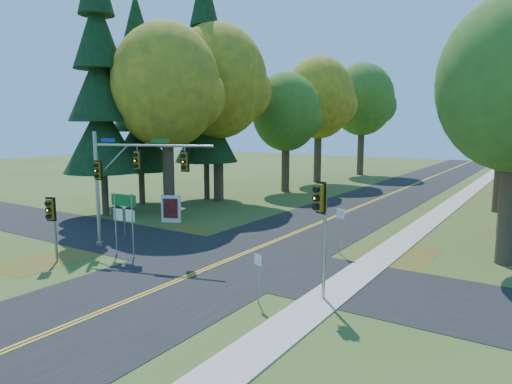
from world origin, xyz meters
The scene contains 27 objects.
ground centered at (0.00, 0.00, 0.00)m, with size 160.00×160.00×0.00m, color #3B4E1B.
road_main centered at (0.00, 0.00, 0.01)m, with size 8.00×160.00×0.02m, color black.
road_cross centered at (0.00, 2.00, 0.01)m, with size 60.00×6.00×0.02m, color black.
centerline_left centered at (-0.10, 0.00, 0.03)m, with size 0.10×160.00×0.01m, color gold.
centerline_right centered at (0.10, 0.00, 0.03)m, with size 0.10×160.00×0.01m, color gold.
sidewalk_east centered at (6.20, 0.00, 0.03)m, with size 1.60×160.00×0.06m, color #9E998E.
leaf_patch_w_near centered at (-6.50, 4.00, 0.01)m, with size 4.00×6.00×0.00m, color brown.
leaf_patch_e centered at (6.80, 6.00, 0.01)m, with size 3.50×8.00×0.00m, color brown.
leaf_patch_w_far centered at (-7.50, -3.00, 0.01)m, with size 3.00×5.00×0.00m, color brown.
tree_w_a centered at (-11.13, 9.38, 9.49)m, with size 8.00×8.00×14.15m.
tree_w_b centered at (-11.72, 16.29, 10.37)m, with size 8.60×8.60×15.38m.
tree_w_c centered at (-9.54, 24.47, 7.94)m, with size 6.80×6.80×11.91m.
tree_e_c centered at (9.88, 23.69, 10.66)m, with size 8.80×8.80×15.79m.
tree_w_d centered at (-10.13, 33.18, 9.78)m, with size 8.20×8.20×14.56m.
tree_e_d centered at (9.26, 32.87, 8.24)m, with size 7.00×7.00×12.32m.
tree_w_e centered at (-8.92, 44.09, 10.07)m, with size 8.40×8.40×14.97m.
pine_a centered at (-14.50, 6.00, 9.18)m, with size 5.60×5.60×19.48m.
pine_b centered at (-16.00, 11.00, 8.16)m, with size 5.60×5.60×17.31m.
pine_c centered at (-13.00, 16.00, 9.69)m, with size 5.60×5.60×20.56m.
traffic_mast centered at (-5.84, 0.46, 4.07)m, with size 6.71×2.41×6.34m.
east_signal_pole centered at (6.07, -0.51, 3.48)m, with size 0.50×0.61×4.59m.
ped_signal_pole centered at (-6.80, -3.21, 2.42)m, with size 0.48×0.59×3.25m.
route_sign_cluster centered at (-4.80, -0.54, 2.33)m, with size 1.53×0.28×3.30m.
info_kiosk centered at (-8.70, 6.87, 0.94)m, with size 1.33×0.70×1.88m.
reg_sign_e_north centered at (4.20, 5.85, 1.70)m, with size 0.47×0.14×2.48m.
reg_sign_e_south centered at (4.25, -2.02, 1.33)m, with size 0.36×0.14×1.94m.
reg_sign_w centered at (-7.77, 1.99, 1.63)m, with size 0.44×0.16×2.38m.
Camera 1 is at (13.18, -15.78, 6.62)m, focal length 32.00 mm.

